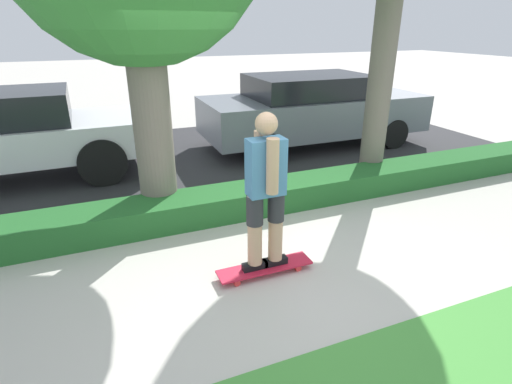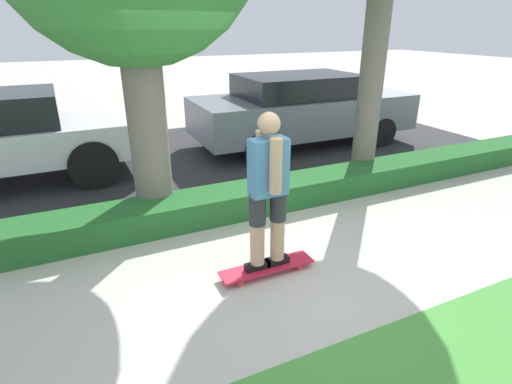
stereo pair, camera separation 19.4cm
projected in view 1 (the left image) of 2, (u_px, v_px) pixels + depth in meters
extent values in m
plane|color=#BCB7AD|center=(284.00, 277.00, 4.08)|extent=(60.00, 60.00, 0.00)
cube|color=#2D2D30|center=(188.00, 159.00, 7.66)|extent=(12.95, 5.00, 0.01)
cube|color=#236028|center=(232.00, 202.00, 5.38)|extent=(12.95, 0.60, 0.35)
cube|color=red|center=(265.00, 267.00, 4.11)|extent=(1.00, 0.24, 0.02)
cylinder|color=red|center=(298.00, 268.00, 4.17)|extent=(0.07, 0.04, 0.07)
cylinder|color=red|center=(290.00, 259.00, 4.33)|extent=(0.07, 0.04, 0.07)
cylinder|color=red|center=(237.00, 283.00, 3.94)|extent=(0.07, 0.04, 0.07)
cylinder|color=red|center=(231.00, 273.00, 4.09)|extent=(0.07, 0.04, 0.07)
cube|color=black|center=(255.00, 266.00, 4.06)|extent=(0.26, 0.09, 0.07)
cylinder|color=tan|center=(255.00, 231.00, 3.90)|extent=(0.14, 0.14, 0.74)
cylinder|color=#2D2D33|center=(255.00, 210.00, 3.82)|extent=(0.17, 0.17, 0.29)
cube|color=black|center=(275.00, 261.00, 4.14)|extent=(0.26, 0.09, 0.07)
cylinder|color=tan|center=(276.00, 227.00, 3.98)|extent=(0.14, 0.14, 0.74)
cylinder|color=#2D2D33|center=(276.00, 206.00, 3.89)|extent=(0.17, 0.17, 0.29)
cube|color=#4C84B7|center=(266.00, 167.00, 3.69)|extent=(0.35, 0.19, 0.55)
cylinder|color=tan|center=(273.00, 167.00, 3.55)|extent=(0.12, 0.12, 0.51)
cylinder|color=tan|center=(260.00, 157.00, 3.80)|extent=(0.12, 0.12, 0.51)
sphere|color=tan|center=(266.00, 124.00, 3.53)|extent=(0.21, 0.21, 0.21)
cylinder|color=#70665B|center=(152.00, 121.00, 4.93)|extent=(0.48, 0.48, 2.57)
cylinder|color=#70665B|center=(380.00, 79.00, 6.01)|extent=(0.37, 0.37, 3.24)
cube|color=silver|center=(3.00, 141.00, 6.38)|extent=(4.66, 1.85, 0.56)
cylinder|color=black|center=(103.00, 162.00, 6.30)|extent=(0.76, 0.21, 0.76)
cylinder|color=black|center=(99.00, 137.00, 7.68)|extent=(0.76, 0.21, 0.76)
cube|color=slate|center=(313.00, 114.00, 8.35)|extent=(4.60, 1.87, 0.72)
cube|color=black|center=(309.00, 86.00, 8.07)|extent=(2.40, 1.64, 0.43)
cylinder|color=black|center=(393.00, 134.00, 8.26)|extent=(0.60, 0.22, 0.60)
cylinder|color=black|center=(346.00, 117.00, 9.71)|extent=(0.60, 0.22, 0.60)
cylinder|color=black|center=(267.00, 148.00, 7.27)|extent=(0.60, 0.22, 0.60)
cylinder|color=black|center=(236.00, 128.00, 8.71)|extent=(0.60, 0.22, 0.60)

